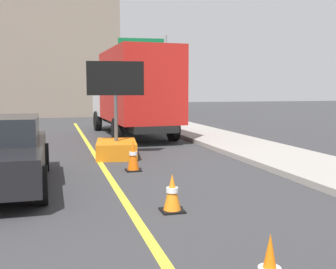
# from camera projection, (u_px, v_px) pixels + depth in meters

# --- Properties ---
(lane_center_stripe) EXTENTS (0.14, 36.00, 0.01)m
(lane_center_stripe) POSITION_uv_depth(u_px,v_px,m) (138.00, 221.00, 5.95)
(lane_center_stripe) COLOR yellow
(lane_center_stripe) RESTS_ON ground
(arrow_board_trailer) EXTENTS (1.60, 1.94, 2.70)m
(arrow_board_trailer) POSITION_uv_depth(u_px,v_px,m) (116.00, 140.00, 11.65)
(arrow_board_trailer) COLOR orange
(arrow_board_trailer) RESTS_ON ground
(box_truck) EXTENTS (2.64, 7.52, 3.43)m
(box_truck) POSITION_uv_depth(u_px,v_px,m) (133.00, 91.00, 16.65)
(box_truck) COLOR black
(box_truck) RESTS_ON ground
(highway_guide_sign) EXTENTS (2.78, 0.34, 5.00)m
(highway_guide_sign) POSITION_uv_depth(u_px,v_px,m) (152.00, 63.00, 23.38)
(highway_guide_sign) COLOR gray
(highway_guide_sign) RESTS_ON ground
(far_building_block) EXTENTS (14.60, 7.46, 9.35)m
(far_building_block) POSITION_uv_depth(u_px,v_px,m) (14.00, 52.00, 30.03)
(far_building_block) COLOR gray
(far_building_block) RESTS_ON ground
(traffic_cone_mid_lane) EXTENTS (0.36, 0.36, 0.60)m
(traffic_cone_mid_lane) POSITION_uv_depth(u_px,v_px,m) (172.00, 193.00, 6.41)
(traffic_cone_mid_lane) COLOR black
(traffic_cone_mid_lane) RESTS_ON ground
(traffic_cone_far_lane) EXTENTS (0.36, 0.36, 0.73)m
(traffic_cone_far_lane) POSITION_uv_depth(u_px,v_px,m) (133.00, 156.00, 9.62)
(traffic_cone_far_lane) COLOR black
(traffic_cone_far_lane) RESTS_ON ground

